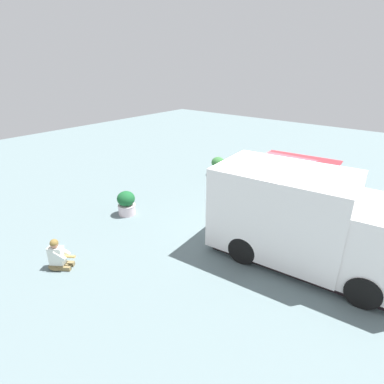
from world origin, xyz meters
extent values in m
plane|color=slate|center=(0.00, 0.00, 0.00)|extent=(40.00, 40.00, 0.00)
cube|color=white|center=(-0.92, 0.16, 1.35)|extent=(3.63, 2.49, 2.28)
cube|color=black|center=(-0.82, -0.95, 1.49)|extent=(1.90, 0.19, 0.80)
cube|color=red|center=(-0.80, -1.24, 2.45)|extent=(2.12, 0.78, 0.03)
cube|color=black|center=(-1.65, 0.09, 0.11)|extent=(4.83, 2.15, 0.21)
cylinder|color=black|center=(-3.27, 0.95, 0.38)|extent=(0.79, 0.29, 0.77)
cylinder|color=black|center=(-3.10, -1.02, 0.38)|extent=(0.79, 0.29, 0.77)
cylinder|color=black|center=(-0.39, 1.19, 0.38)|extent=(0.79, 0.29, 0.77)
cylinder|color=black|center=(-0.22, -0.77, 0.38)|extent=(0.79, 0.29, 0.77)
ellipsoid|color=olive|center=(3.27, 4.46, 0.06)|extent=(0.68, 0.65, 0.12)
cube|color=olive|center=(3.05, 4.43, 0.06)|extent=(0.36, 0.29, 0.11)
cube|color=olive|center=(3.15, 4.26, 0.06)|extent=(0.36, 0.29, 0.11)
cube|color=silver|center=(3.27, 4.46, 0.37)|extent=(0.43, 0.39, 0.50)
sphere|color=#AF7458|center=(3.27, 4.46, 0.72)|extent=(0.21, 0.21, 0.21)
sphere|color=olive|center=(3.27, 4.46, 0.75)|extent=(0.21, 0.21, 0.21)
cube|color=silver|center=(3.09, 4.47, 0.44)|extent=(0.34, 0.26, 0.27)
cube|color=silver|center=(3.21, 4.28, 0.44)|extent=(0.34, 0.26, 0.27)
cylinder|color=#E3AE5B|center=(3.01, 4.29, 0.36)|extent=(0.36, 0.28, 0.08)
cube|color=#6C9953|center=(3.01, 4.29, 0.38)|extent=(0.29, 0.22, 0.02)
cylinder|color=beige|center=(4.12, -4.17, 0.19)|extent=(0.57, 0.57, 0.38)
torus|color=beige|center=(4.12, -4.17, 0.36)|extent=(0.59, 0.59, 0.04)
ellipsoid|color=#39763A|center=(4.12, -4.17, 0.61)|extent=(0.62, 0.62, 0.53)
sphere|color=#AB3FC4|center=(3.88, -4.27, 0.66)|extent=(0.06, 0.06, 0.06)
sphere|color=purple|center=(4.36, -4.18, 0.71)|extent=(0.06, 0.06, 0.06)
sphere|color=#AD3FAE|center=(4.24, -3.96, 0.70)|extent=(0.09, 0.09, 0.09)
sphere|color=#A84BBB|center=(4.37, -4.17, 0.67)|extent=(0.08, 0.08, 0.08)
cylinder|color=silver|center=(4.26, 1.29, 0.18)|extent=(0.60, 0.60, 0.37)
torus|color=silver|center=(4.26, 1.29, 0.35)|extent=(0.62, 0.62, 0.04)
ellipsoid|color=#1A5B2D|center=(4.26, 1.29, 0.60)|extent=(0.62, 0.62, 0.53)
sphere|color=#E3E64A|center=(4.31, 1.54, 0.69)|extent=(0.09, 0.09, 0.09)
sphere|color=#E8E454|center=(4.19, 1.09, 0.74)|extent=(0.07, 0.07, 0.07)
sphere|color=yellow|center=(4.15, 1.11, 0.74)|extent=(0.07, 0.07, 0.07)
camera|label=1|loc=(-3.70, 7.43, 5.02)|focal=28.69mm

